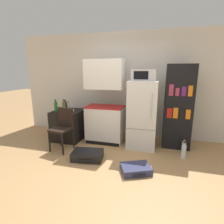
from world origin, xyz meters
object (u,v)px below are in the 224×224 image
Objects in this scene: side_table at (69,125)px; bottle_wine_dark at (65,106)px; kitchen_hutch at (105,105)px; bottle_green_tall at (56,107)px; bottle_clear_short at (68,106)px; water_bottle_middle at (184,151)px; microwave at (144,75)px; bookshelf at (178,107)px; chair at (63,125)px; bowl at (71,111)px; water_bottle_front at (184,147)px; refrigerator at (142,115)px; bottle_olive_oil at (64,107)px; suitcase_large_flat at (136,169)px; suitcase_small_flat at (88,155)px.

bottle_wine_dark is (-0.08, 0.02, 0.48)m from side_table.
bottle_green_tall is (-1.16, -0.28, -0.04)m from kitchen_hutch.
water_bottle_middle is (2.79, -0.45, -0.69)m from bottle_clear_short.
kitchen_hutch is 1.20m from bottle_green_tall.
microwave is 0.28× the size of bookshelf.
microwave is 2.49× the size of bottle_clear_short.
microwave is 0.56× the size of chair.
bowl is 0.55× the size of water_bottle_front.
refrigerator is 5.10× the size of bottle_green_tall.
bookshelf is at bearing 102.99° from water_bottle_middle.
refrigerator reaches higher than chair.
kitchen_hutch reaches higher than refrigerator.
bottle_olive_oil reaches higher than water_bottle_front.
side_table is 0.50× the size of refrigerator.
kitchen_hutch is 11.47× the size of bowl.
side_table is 0.48m from bottle_clear_short.
side_table is 1.89m from refrigerator.
bottle_olive_oil reaches higher than bowl.
microwave is 1.05m from bookshelf.
chair is at bearing -63.87° from bottle_olive_oil.
bottle_wine_dark is 0.28× the size of chair.
bottle_green_tall is 1.43× the size of bottle_clear_short.
suitcase_large_flat is (2.09, -0.91, -0.81)m from bottle_green_tall.
side_table is at bearing 173.04° from water_bottle_middle.
water_bottle_front is at bearing -0.36° from bowl.
bottle_olive_oil is 0.51× the size of suitcase_large_flat.
bottle_wine_dark is 0.23m from bowl.
water_bottle_middle is (-0.03, -0.24, 0.01)m from water_bottle_front.
bottle_wine_dark is 0.71m from chair.
bookshelf is 0.86m from water_bottle_front.
suitcase_large_flat is at bearing -30.51° from side_table.
microwave reaches higher than water_bottle_front.
bottle_wine_dark reaches higher than bowl.
chair is at bearing -69.86° from bottle_clear_short.
kitchen_hutch is at bearing 103.53° from suitcase_large_flat.
water_bottle_front is (0.15, -0.28, -0.80)m from bookshelf.
microwave is at bearing -3.66° from kitchen_hutch.
suitcase_large_flat is 0.93× the size of suitcase_small_flat.
bottle_olive_oil is at bearing 176.20° from water_bottle_middle.
chair is at bearing -81.58° from bowl.
microwave is at bearing 0.58° from bottle_wine_dark.
bottle_clear_short is 0.32× the size of suitcase_small_flat.
bottle_wine_dark is at bearing 128.67° from suitcase_small_flat.
bottle_clear_short is at bearing 120.40° from chair.
bookshelf is 2.65m from bottle_olive_oil.
bottle_green_tall reaches higher than side_table.
kitchen_hutch reaches higher than microwave.
refrigerator is at bearing 1.20° from side_table.
microwave is 0.80× the size of suitcase_small_flat.
bottle_green_tall is 0.32× the size of chair.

